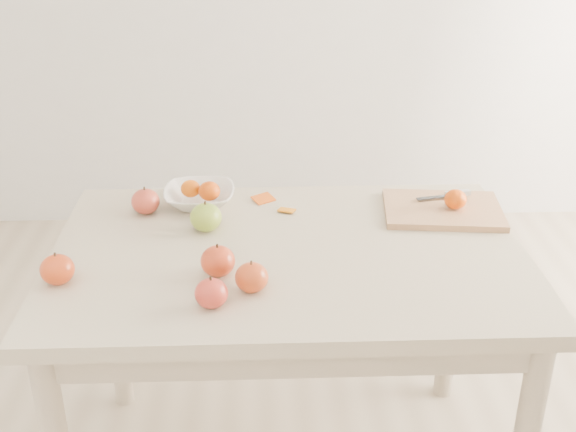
{
  "coord_description": "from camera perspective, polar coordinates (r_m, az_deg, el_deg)",
  "views": [
    {
      "loc": [
        -0.06,
        -1.61,
        1.62
      ],
      "look_at": [
        0.0,
        0.05,
        0.82
      ],
      "focal_mm": 45.0,
      "sensor_mm": 36.0,
      "label": 1
    }
  ],
  "objects": [
    {
      "name": "apple_green",
      "position": [
        1.92,
        -6.51,
        -0.11
      ],
      "size": [
        0.09,
        0.09,
        0.08
      ],
      "primitive_type": "ellipsoid",
      "color": "olive",
      "rests_on": "table"
    },
    {
      "name": "apple_red_c",
      "position": [
        1.59,
        -6.08,
        -6.09
      ],
      "size": [
        0.07,
        0.07,
        0.07
      ],
      "primitive_type": "ellipsoid",
      "color": "#A60D1A",
      "rests_on": "table"
    },
    {
      "name": "apple_red_e",
      "position": [
        1.64,
        -2.89,
        -4.87
      ],
      "size": [
        0.08,
        0.08,
        0.07
      ],
      "primitive_type": "ellipsoid",
      "color": "maroon",
      "rests_on": "table"
    },
    {
      "name": "table",
      "position": [
        1.87,
        0.06,
        -5.32
      ],
      "size": [
        1.2,
        0.8,
        0.75
      ],
      "color": "#C4B394",
      "rests_on": "ground"
    },
    {
      "name": "board_tangerine",
      "position": [
        2.05,
        13.09,
        1.3
      ],
      "size": [
        0.06,
        0.06,
        0.05
      ],
      "primitive_type": "ellipsoid",
      "color": "red",
      "rests_on": "cutting_board"
    },
    {
      "name": "paring_knife",
      "position": [
        2.13,
        12.95,
        1.71
      ],
      "size": [
        0.17,
        0.06,
        0.01
      ],
      "color": "silver",
      "rests_on": "cutting_board"
    },
    {
      "name": "fruit_bowl",
      "position": [
        2.07,
        -7.01,
        1.52
      ],
      "size": [
        0.2,
        0.2,
        0.05
      ],
      "primitive_type": "imported",
      "color": "white",
      "rests_on": "table"
    },
    {
      "name": "apple_red_d",
      "position": [
        1.75,
        -17.77,
        -4.05
      ],
      "size": [
        0.08,
        0.08,
        0.07
      ],
      "primitive_type": "ellipsoid",
      "color": "maroon",
      "rests_on": "table"
    },
    {
      "name": "orange_peel_b",
      "position": [
        2.03,
        -0.11,
        0.41
      ],
      "size": [
        0.05,
        0.05,
        0.01
      ],
      "primitive_type": "cube",
      "rotation": [
        -0.14,
        0.0,
        -0.36
      ],
      "color": "orange",
      "rests_on": "table"
    },
    {
      "name": "apple_red_b",
      "position": [
        1.71,
        -5.56,
        -3.57
      ],
      "size": [
        0.08,
        0.08,
        0.07
      ],
      "primitive_type": "ellipsoid",
      "color": "maroon",
      "rests_on": "table"
    },
    {
      "name": "apple_red_a",
      "position": [
        2.04,
        -11.2,
        1.14
      ],
      "size": [
        0.08,
        0.08,
        0.07
      ],
      "primitive_type": "ellipsoid",
      "color": "maroon",
      "rests_on": "table"
    },
    {
      "name": "cutting_board",
      "position": [
        2.06,
        12.12,
        0.49
      ],
      "size": [
        0.35,
        0.27,
        0.02
      ],
      "primitive_type": "cube",
      "rotation": [
        0.0,
        0.0,
        -0.1
      ],
      "color": "tan",
      "rests_on": "table"
    },
    {
      "name": "bowl_tangerine_near",
      "position": [
        2.08,
        -7.71,
        2.16
      ],
      "size": [
        0.06,
        0.06,
        0.05
      ],
      "primitive_type": "ellipsoid",
      "color": "#D86607",
      "rests_on": "fruit_bowl"
    },
    {
      "name": "orange_peel_a",
      "position": [
        2.09,
        -1.96,
        1.28
      ],
      "size": [
        0.07,
        0.07,
        0.01
      ],
      "primitive_type": "cube",
      "rotation": [
        0.21,
        0.0,
        0.59
      ],
      "color": "#DA540F",
      "rests_on": "table"
    },
    {
      "name": "bowl_tangerine_far",
      "position": [
        2.05,
        -6.24,
        1.98
      ],
      "size": [
        0.06,
        0.06,
        0.05
      ],
      "primitive_type": "ellipsoid",
      "color": "red",
      "rests_on": "fruit_bowl"
    }
  ]
}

